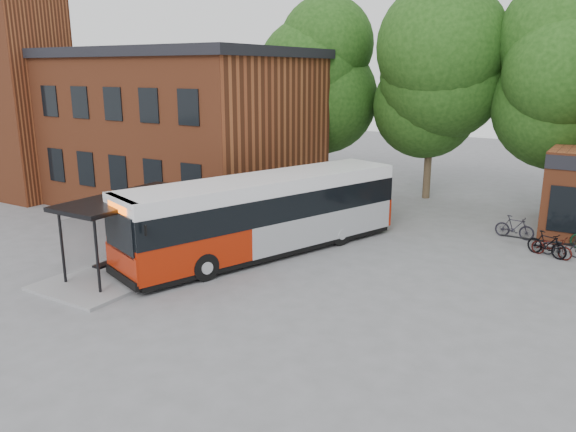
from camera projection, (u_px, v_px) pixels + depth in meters
The scene contains 13 objects.
ground at pixel (245, 285), 19.94m from camera, with size 100.00×100.00×0.00m, color slate.
station_building at pixel (153, 125), 32.87m from camera, with size 18.40×10.40×8.50m, color brown, non-canonical shape.
clock_tower at pixel (18, 38), 31.38m from camera, with size 5.20×5.20×18.20m, color brown, non-canonical shape.
bus_shelter at pixel (131, 234), 21.03m from camera, with size 3.60×7.00×2.90m, color black, non-canonical shape.
bike_rail at pixel (565, 248), 23.43m from camera, with size 5.20×0.10×0.38m, color black, non-canonical shape.
tree_0 at pixel (316, 101), 34.78m from camera, with size 7.92×7.92×11.00m, color #193D10, non-canonical shape.
tree_1 at pixel (431, 109), 32.13m from camera, with size 7.92×7.92×10.40m, color #193D10, non-canonical shape.
tree_2 at pixel (564, 109), 27.68m from camera, with size 7.92×7.92×11.00m, color #193D10, non-canonical shape.
city_bus at pixel (266, 215), 23.01m from camera, with size 2.70×12.65×3.22m, color #A41E06, non-canonical shape.
bicycle_1 at pixel (515, 227), 25.27m from camera, with size 0.49×1.74×1.04m, color black.
bicycle_2 at pixel (552, 247), 22.77m from camera, with size 0.58×1.67×0.88m, color #3B0F0B.
bicycle_3 at pixel (547, 244), 22.84m from camera, with size 0.48×1.71×1.03m, color black.
bicycle_4 at pixel (563, 246), 22.88m from camera, with size 0.56×1.60×0.84m, color black.
Camera 1 is at (11.08, -15.11, 7.40)m, focal length 35.00 mm.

